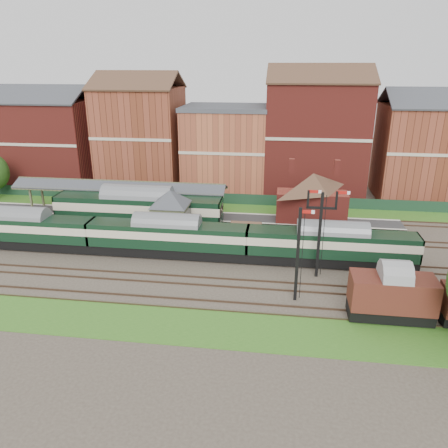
# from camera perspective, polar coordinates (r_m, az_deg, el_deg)

# --- Properties ---
(ground) EXTENTS (160.00, 160.00, 0.00)m
(ground) POSITION_cam_1_polar(r_m,az_deg,el_deg) (44.16, -4.02, -4.38)
(ground) COLOR #473D33
(ground) RESTS_ON ground
(grass_back) EXTENTS (90.00, 4.50, 0.06)m
(grass_back) POSITION_cam_1_polar(r_m,az_deg,el_deg) (58.82, -0.91, 2.13)
(grass_back) COLOR #2D6619
(grass_back) RESTS_ON ground
(grass_front) EXTENTS (90.00, 5.00, 0.06)m
(grass_front) POSITION_cam_1_polar(r_m,az_deg,el_deg) (33.94, -8.17, -12.74)
(grass_front) COLOR #2D6619
(grass_front) RESTS_ON ground
(fence) EXTENTS (90.00, 0.12, 1.50)m
(fence) POSITION_cam_1_polar(r_m,az_deg,el_deg) (60.49, -0.63, 3.36)
(fence) COLOR #193823
(fence) RESTS_ON ground
(platform) EXTENTS (55.00, 3.40, 1.00)m
(platform) POSITION_cam_1_polar(r_m,az_deg,el_deg) (53.86, -7.18, 0.75)
(platform) COLOR #2D2D2D
(platform) RESTS_ON ground
(signal_box) EXTENTS (5.40, 5.40, 6.00)m
(signal_box) POSITION_cam_1_polar(r_m,az_deg,el_deg) (46.56, -6.94, 1.09)
(signal_box) COLOR #657A57
(signal_box) RESTS_ON ground
(brick_hut) EXTENTS (3.20, 2.64, 2.94)m
(brick_hut) POSITION_cam_1_polar(r_m,az_deg,el_deg) (45.98, 2.87, -1.70)
(brick_hut) COLOR brown
(brick_hut) RESTS_ON ground
(station_building) EXTENTS (8.10, 8.10, 5.90)m
(station_building) POSITION_cam_1_polar(r_m,az_deg,el_deg) (51.20, 11.41, 3.52)
(station_building) COLOR maroon
(station_building) RESTS_ON platform
(canopy) EXTENTS (26.00, 3.89, 4.08)m
(canopy) POSITION_cam_1_polar(r_m,az_deg,el_deg) (54.48, -13.51, 5.07)
(canopy) COLOR #494F31
(canopy) RESTS_ON platform
(semaphore_bracket) EXTENTS (3.60, 0.25, 8.18)m
(semaphore_bracket) POSITION_cam_1_polar(r_m,az_deg,el_deg) (39.40, 12.46, -0.66)
(semaphore_bracket) COLOR black
(semaphore_bracket) RESTS_ON ground
(semaphore_siding) EXTENTS (1.23, 0.25, 8.00)m
(semaphore_siding) POSITION_cam_1_polar(r_m,az_deg,el_deg) (35.29, 9.65, -3.84)
(semaphore_siding) COLOR black
(semaphore_siding) RESTS_ON ground
(town_backdrop) EXTENTS (69.00, 10.00, 16.00)m
(town_backdrop) POSITION_cam_1_polar(r_m,az_deg,el_deg) (65.80, 0.09, 10.36)
(town_backdrop) COLOR maroon
(town_backdrop) RESTS_ON ground
(dmu_train) EXTENTS (47.97, 2.53, 3.69)m
(dmu_train) POSITION_cam_1_polar(r_m,az_deg,el_deg) (43.87, -7.37, -1.58)
(dmu_train) COLOR black
(dmu_train) RESTS_ON ground
(platform_railcar) EXTENTS (19.25, 3.03, 4.43)m
(platform_railcar) POSITION_cam_1_polar(r_m,az_deg,el_deg) (51.01, -11.10, 1.86)
(platform_railcar) COLOR black
(platform_railcar) RESTS_ON ground
(goods_van_a) EXTENTS (6.16, 2.67, 3.74)m
(goods_van_a) POSITION_cam_1_polar(r_m,az_deg,el_deg) (35.42, 21.08, -8.58)
(goods_van_a) COLOR black
(goods_van_a) RESTS_ON ground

